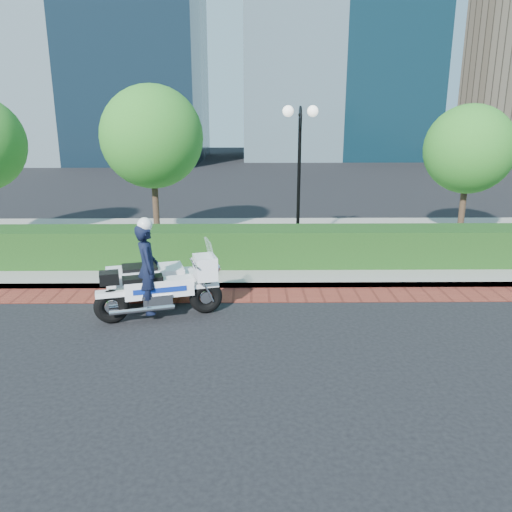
{
  "coord_description": "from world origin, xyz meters",
  "views": [
    {
      "loc": [
        -0.43,
        -9.53,
        4.05
      ],
      "look_at": [
        -0.31,
        1.36,
        1.0
      ],
      "focal_mm": 35.0,
      "sensor_mm": 36.0,
      "label": 1
    }
  ],
  "objects_px": {
    "tree_b": "(152,137)",
    "lamppost": "(299,155)",
    "police_motorcycle": "(152,279)",
    "tree_c": "(469,149)"
  },
  "relations": [
    {
      "from": "lamppost",
      "to": "tree_c",
      "type": "bearing_deg",
      "value": 13.3
    },
    {
      "from": "tree_b",
      "to": "police_motorcycle",
      "type": "bearing_deg",
      "value": -80.69
    },
    {
      "from": "lamppost",
      "to": "police_motorcycle",
      "type": "bearing_deg",
      "value": -126.82
    },
    {
      "from": "tree_b",
      "to": "police_motorcycle",
      "type": "distance_m",
      "value": 6.65
    },
    {
      "from": "lamppost",
      "to": "tree_b",
      "type": "xyz_separation_m",
      "value": [
        -4.5,
        1.3,
        0.48
      ]
    },
    {
      "from": "tree_b",
      "to": "police_motorcycle",
      "type": "height_order",
      "value": "tree_b"
    },
    {
      "from": "lamppost",
      "to": "tree_c",
      "type": "height_order",
      "value": "tree_c"
    },
    {
      "from": "tree_c",
      "to": "police_motorcycle",
      "type": "relative_size",
      "value": 1.62
    },
    {
      "from": "tree_b",
      "to": "lamppost",
      "type": "bearing_deg",
      "value": -16.11
    },
    {
      "from": "lamppost",
      "to": "police_motorcycle",
      "type": "relative_size",
      "value": 1.58
    }
  ]
}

